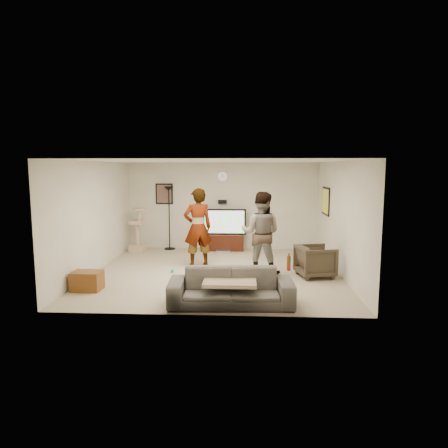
{
  "coord_description": "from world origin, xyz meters",
  "views": [
    {
      "loc": [
        0.65,
        -9.05,
        2.36
      ],
      "look_at": [
        0.17,
        0.2,
        1.08
      ],
      "focal_mm": 32.78,
      "sensor_mm": 36.0,
      "label": 1
    }
  ],
  "objects_px": {
    "person_left": "(198,227)",
    "cat_tree": "(137,230)",
    "floor_lamp": "(169,218)",
    "beer_bottle": "(289,263)",
    "tv": "(224,222)",
    "side_table": "(87,281)",
    "armchair": "(315,261)",
    "sofa": "(231,287)",
    "person_right": "(261,233)",
    "tv_stand": "(224,242)"
  },
  "relations": [
    {
      "from": "person_right",
      "to": "person_left",
      "type": "bearing_deg",
      "value": -12.26
    },
    {
      "from": "tv",
      "to": "tv_stand",
      "type": "bearing_deg",
      "value": 0.0
    },
    {
      "from": "floor_lamp",
      "to": "beer_bottle",
      "type": "height_order",
      "value": "floor_lamp"
    },
    {
      "from": "tv_stand",
      "to": "side_table",
      "type": "height_order",
      "value": "tv_stand"
    },
    {
      "from": "tv_stand",
      "to": "person_left",
      "type": "relative_size",
      "value": 0.59
    },
    {
      "from": "floor_lamp",
      "to": "person_left",
      "type": "distance_m",
      "value": 2.26
    },
    {
      "from": "cat_tree",
      "to": "person_right",
      "type": "xyz_separation_m",
      "value": [
        3.38,
        -2.25,
        0.3
      ]
    },
    {
      "from": "cat_tree",
      "to": "sofa",
      "type": "height_order",
      "value": "cat_tree"
    },
    {
      "from": "tv",
      "to": "person_left",
      "type": "relative_size",
      "value": 0.65
    },
    {
      "from": "tv_stand",
      "to": "tv",
      "type": "bearing_deg",
      "value": 180.0
    },
    {
      "from": "person_left",
      "to": "armchair",
      "type": "height_order",
      "value": "person_left"
    },
    {
      "from": "sofa",
      "to": "floor_lamp",
      "type": "bearing_deg",
      "value": 109.68
    },
    {
      "from": "tv",
      "to": "floor_lamp",
      "type": "bearing_deg",
      "value": 178.39
    },
    {
      "from": "tv_stand",
      "to": "armchair",
      "type": "relative_size",
      "value": 1.46
    },
    {
      "from": "floor_lamp",
      "to": "armchair",
      "type": "height_order",
      "value": "floor_lamp"
    },
    {
      "from": "person_right",
      "to": "armchair",
      "type": "height_order",
      "value": "person_right"
    },
    {
      "from": "person_right",
      "to": "sofa",
      "type": "distance_m",
      "value": 2.29
    },
    {
      "from": "tv",
      "to": "sofa",
      "type": "bearing_deg",
      "value": -85.75
    },
    {
      "from": "beer_bottle",
      "to": "armchair",
      "type": "relative_size",
      "value": 0.33
    },
    {
      "from": "tv_stand",
      "to": "floor_lamp",
      "type": "xyz_separation_m",
      "value": [
        -1.6,
        0.04,
        0.68
      ]
    },
    {
      "from": "tv_stand",
      "to": "floor_lamp",
      "type": "height_order",
      "value": "floor_lamp"
    },
    {
      "from": "floor_lamp",
      "to": "person_right",
      "type": "relative_size",
      "value": 0.99
    },
    {
      "from": "sofa",
      "to": "armchair",
      "type": "height_order",
      "value": "armchair"
    },
    {
      "from": "person_left",
      "to": "cat_tree",
      "type": "bearing_deg",
      "value": -60.51
    },
    {
      "from": "sofa",
      "to": "tv",
      "type": "bearing_deg",
      "value": 91.73
    },
    {
      "from": "floor_lamp",
      "to": "beer_bottle",
      "type": "bearing_deg",
      "value": -58.48
    },
    {
      "from": "armchair",
      "to": "side_table",
      "type": "distance_m",
      "value": 4.75
    },
    {
      "from": "tv_stand",
      "to": "tv",
      "type": "height_order",
      "value": "tv"
    },
    {
      "from": "tv_stand",
      "to": "person_right",
      "type": "relative_size",
      "value": 0.6
    },
    {
      "from": "tv",
      "to": "cat_tree",
      "type": "bearing_deg",
      "value": -171.75
    },
    {
      "from": "tv",
      "to": "beer_bottle",
      "type": "distance_m",
      "value": 4.92
    },
    {
      "from": "armchair",
      "to": "person_right",
      "type": "bearing_deg",
      "value": 67.46
    },
    {
      "from": "tv",
      "to": "armchair",
      "type": "height_order",
      "value": "tv"
    },
    {
      "from": "floor_lamp",
      "to": "armchair",
      "type": "relative_size",
      "value": 2.4
    },
    {
      "from": "cat_tree",
      "to": "person_right",
      "type": "relative_size",
      "value": 0.68
    },
    {
      "from": "tv",
      "to": "side_table",
      "type": "xyz_separation_m",
      "value": [
        -2.46,
        -4.01,
        -0.64
      ]
    },
    {
      "from": "cat_tree",
      "to": "person_right",
      "type": "bearing_deg",
      "value": -33.74
    },
    {
      "from": "armchair",
      "to": "tv_stand",
      "type": "bearing_deg",
      "value": 23.68
    },
    {
      "from": "tv_stand",
      "to": "tv",
      "type": "xyz_separation_m",
      "value": [
        -0.0,
        0.0,
        0.59
      ]
    },
    {
      "from": "cat_tree",
      "to": "armchair",
      "type": "distance_m",
      "value": 5.18
    },
    {
      "from": "cat_tree",
      "to": "tv",
      "type": "bearing_deg",
      "value": 8.25
    },
    {
      "from": "side_table",
      "to": "person_left",
      "type": "bearing_deg",
      "value": 46.93
    },
    {
      "from": "tv",
      "to": "armchair",
      "type": "xyz_separation_m",
      "value": [
        2.12,
        -2.8,
        -0.48
      ]
    },
    {
      "from": "tv_stand",
      "to": "beer_bottle",
      "type": "relative_size",
      "value": 4.4
    },
    {
      "from": "floor_lamp",
      "to": "cat_tree",
      "type": "height_order",
      "value": "floor_lamp"
    },
    {
      "from": "tv_stand",
      "to": "cat_tree",
      "type": "xyz_separation_m",
      "value": [
        -2.44,
        -0.35,
        0.39
      ]
    },
    {
      "from": "tv_stand",
      "to": "person_right",
      "type": "bearing_deg",
      "value": -70.2
    },
    {
      "from": "tv",
      "to": "cat_tree",
      "type": "relative_size",
      "value": 0.99
    },
    {
      "from": "floor_lamp",
      "to": "side_table",
      "type": "relative_size",
      "value": 3.27
    },
    {
      "from": "side_table",
      "to": "tv",
      "type": "bearing_deg",
      "value": 58.44
    }
  ]
}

